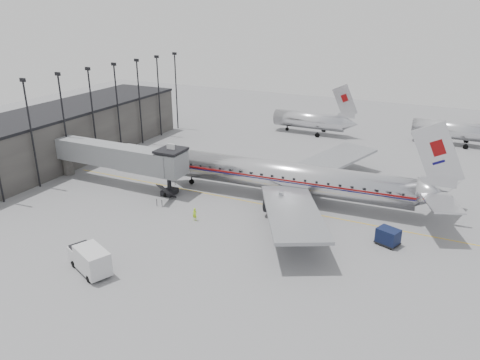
% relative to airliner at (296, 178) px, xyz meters
% --- Properties ---
extents(ground, '(160.00, 160.00, 0.00)m').
position_rel_airliner_xyz_m(ground, '(-6.78, -9.04, -3.12)').
color(ground, slate).
rests_on(ground, ground).
extents(terminal, '(12.00, 46.00, 8.00)m').
position_rel_airliner_xyz_m(terminal, '(-40.78, 0.96, 0.88)').
color(terminal, '#3C3937').
rests_on(terminal, ground).
extents(apron_line, '(60.00, 0.15, 0.01)m').
position_rel_airliner_xyz_m(apron_line, '(-3.78, -3.04, -3.12)').
color(apron_line, gold).
rests_on(apron_line, ground).
extents(jet_bridge, '(21.00, 6.20, 7.10)m').
position_rel_airliner_xyz_m(jet_bridge, '(-23.44, -5.38, 1.06)').
color(jet_bridge, slate).
rests_on(jet_bridge, ground).
extents(floodlight_masts, '(0.90, 42.25, 15.25)m').
position_rel_airliner_xyz_m(floodlight_masts, '(-34.28, 3.96, 5.24)').
color(floodlight_masts, black).
rests_on(floodlight_masts, ground).
extents(distant_aircraft_near, '(16.39, 3.20, 10.26)m').
position_rel_airliner_xyz_m(distant_aircraft_near, '(-8.58, 32.96, -0.39)').
color(distant_aircraft_near, silver).
rests_on(distant_aircraft_near, ground).
extents(distant_aircraft_mid, '(16.39, 3.20, 10.26)m').
position_rel_airliner_xyz_m(distant_aircraft_mid, '(17.42, 36.96, -0.39)').
color(distant_aircraft_mid, silver).
rests_on(distant_aircraft_mid, ground).
extents(airliner, '(39.26, 36.31, 12.41)m').
position_rel_airliner_xyz_m(airliner, '(0.00, 0.00, 0.00)').
color(airliner, silver).
rests_on(airliner, ground).
extents(service_van, '(5.96, 4.18, 2.62)m').
position_rel_airliner_xyz_m(service_van, '(-12.25, -25.02, -1.74)').
color(service_van, silver).
rests_on(service_van, ground).
extents(baggage_cart_navy, '(2.83, 2.51, 1.84)m').
position_rel_airliner_xyz_m(baggage_cart_navy, '(13.02, -7.04, -2.14)').
color(baggage_cart_navy, '#0D1534').
rests_on(baggage_cart_navy, ground).
extents(baggage_cart_white, '(2.46, 2.22, 1.58)m').
position_rel_airliner_xyz_m(baggage_cart_white, '(1.22, -8.33, -2.28)').
color(baggage_cart_white, silver).
rests_on(baggage_cart_white, ground).
extents(ramp_worker, '(0.60, 0.42, 1.57)m').
position_rel_airliner_xyz_m(ramp_worker, '(-8.82, -10.95, -2.34)').
color(ramp_worker, '#B0EB1B').
rests_on(ramp_worker, ground).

